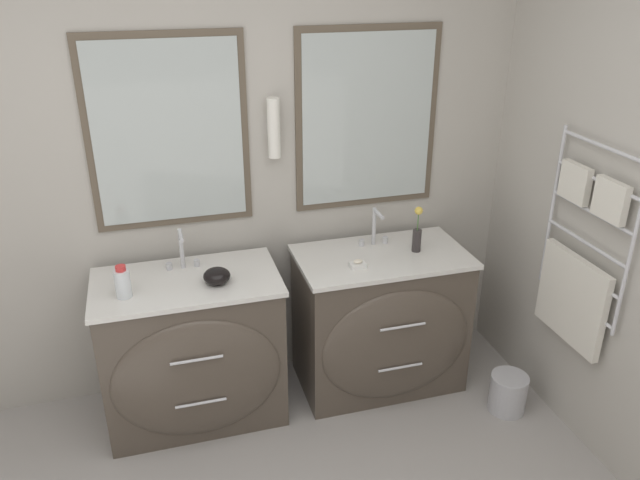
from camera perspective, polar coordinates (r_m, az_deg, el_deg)
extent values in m
cube|color=#B2ADA3|center=(3.30, -12.03, 6.73)|extent=(5.19, 0.06, 2.60)
cube|color=brown|center=(3.21, -13.70, 9.47)|extent=(0.80, 0.02, 0.97)
cube|color=#B2BCBA|center=(3.20, -13.68, 9.42)|extent=(0.73, 0.01, 0.90)
cube|color=brown|center=(3.41, 4.34, 10.95)|extent=(0.80, 0.02, 0.97)
cube|color=#B2BCBA|center=(3.40, 4.40, 10.91)|extent=(0.73, 0.01, 0.90)
cylinder|color=white|center=(3.23, -4.25, 10.17)|extent=(0.07, 0.07, 0.31)
cube|color=silver|center=(3.27, -4.42, 10.35)|extent=(0.05, 0.02, 0.08)
cube|color=#B2ADA3|center=(3.07, 26.38, 3.27)|extent=(0.06, 3.79, 2.60)
cylinder|color=silver|center=(2.99, 26.55, -1.00)|extent=(0.02, 0.02, 0.84)
cylinder|color=silver|center=(3.39, 20.49, 2.90)|extent=(0.02, 0.02, 0.84)
cylinder|color=silver|center=(3.06, 24.55, 7.77)|extent=(0.02, 0.56, 0.02)
cylinder|color=silver|center=(3.11, 24.05, 5.03)|extent=(0.02, 0.56, 0.02)
cylinder|color=silver|center=(3.16, 23.57, 2.37)|extent=(0.02, 0.56, 0.02)
cylinder|color=silver|center=(3.21, 23.11, -0.21)|extent=(0.02, 0.56, 0.02)
cylinder|color=silver|center=(3.28, 22.66, -2.69)|extent=(0.02, 0.56, 0.02)
cylinder|color=silver|center=(3.35, 22.23, -5.07)|extent=(0.02, 0.56, 0.02)
cube|color=silver|center=(3.33, 22.01, -4.98)|extent=(0.04, 0.47, 0.45)
cube|color=silver|center=(3.02, 25.04, 3.31)|extent=(0.04, 0.19, 0.18)
cube|color=silver|center=(3.20, 22.30, 4.89)|extent=(0.04, 0.19, 0.18)
cube|color=#4C4238|center=(3.39, -11.54, -9.87)|extent=(0.90, 0.51, 0.79)
ellipsoid|color=#4C4238|center=(3.18, -11.09, -12.39)|extent=(0.83, 0.11, 0.66)
cube|color=silver|center=(3.18, -12.15, -3.79)|extent=(0.93, 0.53, 0.03)
ellipsoid|color=white|center=(3.17, -12.08, -4.37)|extent=(0.33, 0.29, 0.07)
cylinder|color=silver|center=(3.03, -11.20, -10.72)|extent=(0.25, 0.01, 0.01)
cylinder|color=silver|center=(3.18, -10.82, -14.44)|extent=(0.25, 0.01, 0.01)
cube|color=#4C4238|center=(3.58, 5.44, -7.40)|extent=(0.90, 0.51, 0.79)
ellipsoid|color=#4C4238|center=(3.38, 7.00, -9.57)|extent=(0.83, 0.11, 0.66)
cube|color=silver|center=(3.38, 5.72, -1.53)|extent=(0.93, 0.53, 0.03)
ellipsoid|color=white|center=(3.37, 5.86, -2.06)|extent=(0.33, 0.29, 0.07)
cylinder|color=silver|center=(3.25, 7.59, -7.87)|extent=(0.25, 0.01, 0.01)
cylinder|color=silver|center=(3.39, 7.35, -11.49)|extent=(0.25, 0.01, 0.01)
cylinder|color=silver|center=(3.25, -12.55, -0.78)|extent=(0.02, 0.02, 0.22)
cylinder|color=silver|center=(3.15, -12.62, 0.37)|extent=(0.02, 0.12, 0.02)
cylinder|color=silver|center=(3.29, -13.62, -2.35)|extent=(0.03, 0.03, 0.04)
cylinder|color=silver|center=(3.29, -11.20, -2.06)|extent=(0.03, 0.03, 0.04)
cylinder|color=silver|center=(3.45, 4.96, 1.26)|extent=(0.02, 0.02, 0.22)
cylinder|color=silver|center=(3.36, 5.38, 2.39)|extent=(0.02, 0.12, 0.02)
cylinder|color=silver|center=(3.46, 3.82, -0.24)|extent=(0.03, 0.03, 0.04)
cylinder|color=silver|center=(3.51, 5.98, 0.02)|extent=(0.03, 0.03, 0.04)
cylinder|color=silver|center=(3.06, -17.58, -3.83)|extent=(0.07, 0.07, 0.14)
cylinder|color=red|center=(3.03, -17.78, -2.47)|extent=(0.05, 0.05, 0.02)
ellipsoid|color=black|center=(3.09, -9.41, -3.27)|extent=(0.13, 0.13, 0.08)
cylinder|color=#332D2D|center=(3.41, 8.83, -0.05)|extent=(0.05, 0.05, 0.12)
cylinder|color=#477238|center=(3.37, 8.96, 1.78)|extent=(0.01, 0.01, 0.11)
sphere|color=#E5BF47|center=(3.35, 9.02, 2.66)|extent=(0.04, 0.04, 0.04)
cube|color=white|center=(3.22, 3.48, -2.32)|extent=(0.08, 0.06, 0.02)
ellipsoid|color=#F2E5CC|center=(3.21, 3.49, -1.97)|extent=(0.05, 0.03, 0.02)
cylinder|color=#B7B7BC|center=(3.65, 16.81, -13.23)|extent=(0.20, 0.20, 0.22)
torus|color=#B7B7BC|center=(3.59, 17.01, -11.92)|extent=(0.20, 0.20, 0.01)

